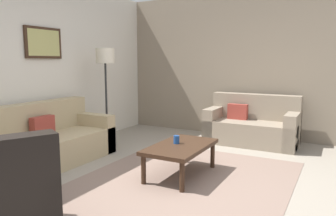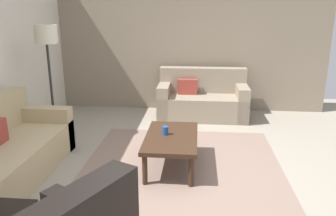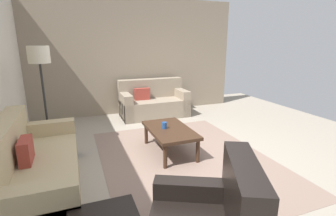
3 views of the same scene
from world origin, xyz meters
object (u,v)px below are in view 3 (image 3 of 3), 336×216
Objects in this scene: couch_loveseat at (153,103)px; lamp_standing at (40,66)px; couch_main at (29,173)px; cup at (164,125)px; coffee_table at (170,132)px.

couch_loveseat is 2.86m from lamp_standing.
couch_loveseat is (2.71, -2.37, 0.01)m from couch_main.
lamp_standing is (-1.38, 2.24, 1.11)m from couch_loveseat.
couch_loveseat is at bearing -58.43° from lamp_standing.
couch_loveseat is at bearing -12.72° from cup.
lamp_standing reaches higher than couch_main.
cup is at bearing -72.81° from couch_main.
coffee_table is at bearing 169.53° from couch_loveseat.
coffee_table is 0.64× the size of lamp_standing.
lamp_standing is at bearing 121.57° from couch_loveseat.
coffee_table is 2.26m from lamp_standing.
coffee_table is at bearing -114.80° from cup.
couch_main is 2.05m from coffee_table.
couch_main is 19.52× the size of cup.
lamp_standing reaches higher than cup.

